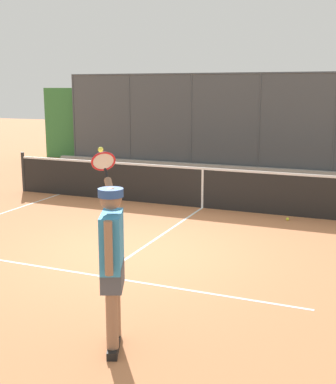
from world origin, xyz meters
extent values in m
plane|color=#C67A4C|center=(0.00, 0.00, 0.00)|extent=(60.00, 60.00, 0.00)
cube|color=white|center=(0.00, 1.20, 0.00)|extent=(6.24, 0.05, 0.01)
cube|color=white|center=(0.00, -1.19, 0.00)|extent=(0.05, 4.79, 0.01)
cylinder|color=#474C51|center=(-2.42, -9.45, 1.64)|extent=(0.07, 0.07, 3.27)
cylinder|color=#474C51|center=(0.00, -9.45, 1.64)|extent=(0.07, 0.07, 3.27)
cylinder|color=#474C51|center=(2.42, -9.45, 1.64)|extent=(0.07, 0.07, 3.27)
cylinder|color=#474C51|center=(4.83, -9.45, 1.64)|extent=(0.07, 0.07, 3.27)
cylinder|color=#474C51|center=(7.25, -9.45, 1.64)|extent=(0.07, 0.07, 3.27)
cylinder|color=#474C51|center=(0.00, -9.45, 3.23)|extent=(14.50, 0.05, 0.05)
cube|color=#474C51|center=(0.00, -9.45, 1.64)|extent=(14.50, 0.02, 3.27)
cube|color=#387A3D|center=(0.00, -10.10, 1.38)|extent=(17.50, 0.90, 2.76)
cube|color=#ADADA8|center=(0.00, -9.27, 0.07)|extent=(15.50, 0.18, 0.15)
cylinder|color=#2D2D2D|center=(5.13, -3.59, 0.54)|extent=(0.09, 0.09, 1.07)
cube|color=black|center=(0.00, -3.59, 0.46)|extent=(10.18, 0.02, 0.91)
cube|color=white|center=(0.00, -3.59, 0.94)|extent=(10.18, 0.04, 0.05)
cube|color=white|center=(0.00, -3.59, 0.46)|extent=(0.05, 0.04, 0.91)
cube|color=black|center=(-1.28, 3.15, 0.04)|extent=(0.20, 0.28, 0.09)
cylinder|color=#8C664C|center=(-1.28, 3.15, 0.50)|extent=(0.13, 0.13, 0.83)
cube|color=black|center=(-1.17, 2.90, 0.04)|extent=(0.20, 0.28, 0.09)
cylinder|color=#8C664C|center=(-1.17, 2.90, 0.50)|extent=(0.13, 0.13, 0.83)
cube|color=#474C56|center=(-1.22, 3.02, 0.84)|extent=(0.37, 0.49, 0.26)
cube|color=#338CC6|center=(-1.22, 3.02, 1.22)|extent=(0.39, 0.55, 0.60)
cylinder|color=#8C664C|center=(-1.34, 3.31, 1.24)|extent=(0.08, 0.08, 0.55)
cylinder|color=#8C664C|center=(-0.99, 2.61, 1.63)|extent=(0.32, 0.36, 0.31)
sphere|color=#8C664C|center=(-1.22, 3.02, 1.67)|extent=(0.23, 0.23, 0.23)
cylinder|color=#284C93|center=(-1.22, 3.02, 1.73)|extent=(0.34, 0.34, 0.09)
cube|color=#284C93|center=(-1.17, 2.91, 1.70)|extent=(0.26, 0.27, 0.02)
cylinder|color=black|center=(-0.83, 2.41, 1.80)|extent=(0.13, 0.15, 0.13)
torus|color=red|center=(-0.71, 2.27, 1.93)|extent=(0.34, 0.33, 0.26)
cylinder|color=silver|center=(-0.71, 2.27, 1.93)|extent=(0.28, 0.27, 0.21)
sphere|color=#D6E042|center=(-0.60, 2.13, 2.04)|extent=(0.07, 0.07, 0.07)
sphere|color=#CCDB33|center=(-2.05, -3.17, 0.03)|extent=(0.07, 0.07, 0.07)
camera|label=1|loc=(-3.69, 7.47, 2.79)|focal=47.49mm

